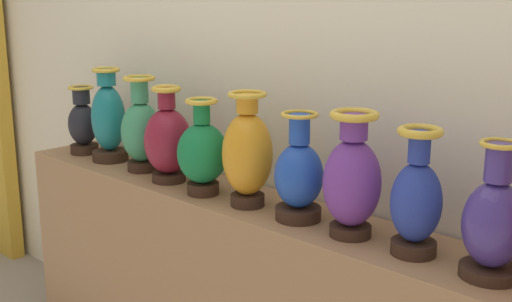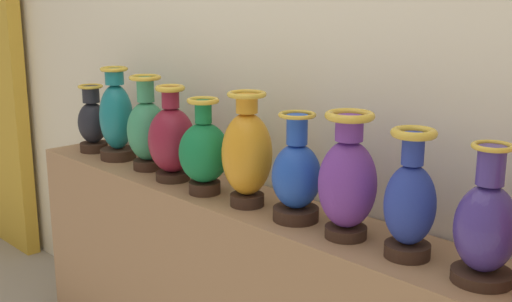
{
  "view_description": "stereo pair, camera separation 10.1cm",
  "coord_description": "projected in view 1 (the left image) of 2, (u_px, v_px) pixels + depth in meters",
  "views": [
    {
      "loc": [
        1.5,
        -1.56,
        1.56
      ],
      "look_at": [
        0.0,
        0.0,
        1.03
      ],
      "focal_mm": 46.18,
      "sensor_mm": 36.0,
      "label": 1
    },
    {
      "loc": [
        1.57,
        -1.49,
        1.56
      ],
      "look_at": [
        0.0,
        0.0,
        1.03
      ],
      "focal_mm": 46.18,
      "sensor_mm": 36.0,
      "label": 2
    }
  ],
  "objects": [
    {
      "name": "vase_onyx",
      "position": [
        83.0,
        124.0,
        2.93
      ],
      "size": [
        0.13,
        0.13,
        0.3
      ],
      "color": "#382319",
      "rests_on": "display_shelf"
    },
    {
      "name": "vase_teal",
      "position": [
        108.0,
        120.0,
        2.8
      ],
      "size": [
        0.15,
        0.15,
        0.4
      ],
      "color": "#382319",
      "rests_on": "display_shelf"
    },
    {
      "name": "vase_jade",
      "position": [
        141.0,
        130.0,
        2.64
      ],
      "size": [
        0.16,
        0.16,
        0.39
      ],
      "color": "#382319",
      "rests_on": "display_shelf"
    },
    {
      "name": "vase_burgundy",
      "position": [
        168.0,
        140.0,
        2.49
      ],
      "size": [
        0.18,
        0.18,
        0.37
      ],
      "color": "#382319",
      "rests_on": "display_shelf"
    },
    {
      "name": "vase_emerald",
      "position": [
        202.0,
        153.0,
        2.33
      ],
      "size": [
        0.18,
        0.18,
        0.35
      ],
      "color": "#382319",
      "rests_on": "display_shelf"
    },
    {
      "name": "vase_amber",
      "position": [
        248.0,
        153.0,
        2.2
      ],
      "size": [
        0.17,
        0.17,
        0.39
      ],
      "color": "#382319",
      "rests_on": "display_shelf"
    },
    {
      "name": "vase_sapphire",
      "position": [
        299.0,
        176.0,
        2.07
      ],
      "size": [
        0.16,
        0.16,
        0.35
      ],
      "color": "#382319",
      "rests_on": "display_shelf"
    },
    {
      "name": "vase_violet",
      "position": [
        352.0,
        179.0,
        1.92
      ],
      "size": [
        0.17,
        0.17,
        0.38
      ],
      "color": "#382319",
      "rests_on": "display_shelf"
    },
    {
      "name": "vase_cobalt",
      "position": [
        416.0,
        200.0,
        1.79
      ],
      "size": [
        0.14,
        0.14,
        0.36
      ],
      "color": "#382319",
      "rests_on": "display_shelf"
    },
    {
      "name": "vase_indigo",
      "position": [
        494.0,
        224.0,
        1.65
      ],
      "size": [
        0.16,
        0.16,
        0.36
      ],
      "color": "#382319",
      "rests_on": "display_shelf"
    }
  ]
}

